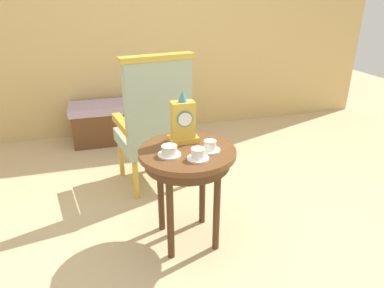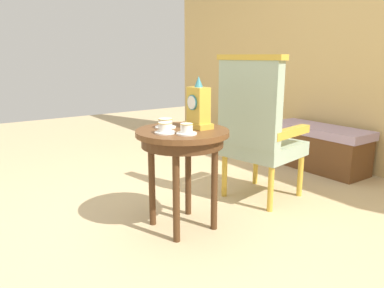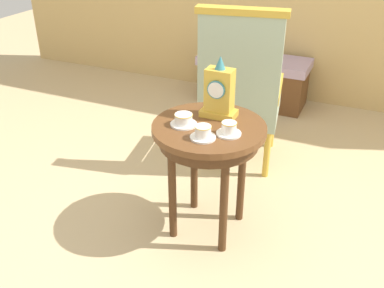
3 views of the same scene
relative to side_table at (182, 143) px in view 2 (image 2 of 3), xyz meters
name	(u,v)px [view 2 (image 2 of 3)]	position (x,y,z in m)	size (l,w,h in m)	color
ground_plane	(169,226)	(-0.06, -0.07, -0.58)	(10.00, 10.00, 0.00)	tan
wall_back	(370,26)	(-0.06, 2.18, 0.82)	(6.00, 0.10, 2.80)	tan
side_table	(182,143)	(0.00, 0.00, 0.00)	(0.60, 0.60, 0.67)	brown
teacup_left	(165,124)	(-0.12, -0.05, 0.12)	(0.14, 0.14, 0.06)	white
teacup_right	(165,128)	(0.02, -0.15, 0.12)	(0.13, 0.13, 0.07)	white
teacup_center	(187,129)	(0.13, -0.06, 0.12)	(0.13, 0.13, 0.07)	white
mantel_clock	(198,107)	(0.01, 0.12, 0.22)	(0.19, 0.11, 0.34)	gold
armchair	(257,127)	(-0.07, 0.75, 0.01)	(0.62, 0.62, 1.14)	#9EB299
window_bench	(319,147)	(-0.30, 1.88, -0.36)	(1.01, 0.40, 0.44)	#B299B7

